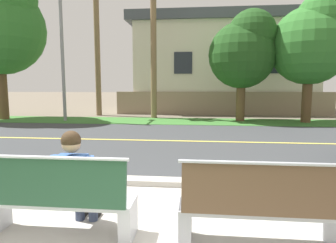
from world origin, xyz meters
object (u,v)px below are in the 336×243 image
at_px(streetlamp, 64,37).
at_px(shade_tree_left, 244,50).
at_px(bench_left, 57,200).
at_px(shade_tree_centre, 313,40).
at_px(bench_right, 262,209).
at_px(seated_person_blue, 76,177).

xyz_separation_m(streetlamp, shade_tree_left, (8.87, 0.56, -0.66)).
bearing_deg(bench_left, streetlamp, 114.57).
relative_size(bench_left, shade_tree_left, 0.33).
bearing_deg(shade_tree_left, bench_left, -108.14).
height_order(bench_left, streetlamp, streetlamp).
bearing_deg(shade_tree_centre, streetlamp, -178.67).
height_order(bench_right, shade_tree_centre, shade_tree_centre).
distance_m(seated_person_blue, streetlamp, 12.58).
xyz_separation_m(streetlamp, shade_tree_centre, (11.94, 0.28, -0.26)).
xyz_separation_m(bench_left, bench_right, (2.28, 0.00, 0.00)).
distance_m(bench_right, shade_tree_centre, 12.72).
height_order(shade_tree_left, shade_tree_centre, shade_tree_centre).
xyz_separation_m(bench_right, shade_tree_centre, (4.60, 11.35, 3.42)).
bearing_deg(streetlamp, shade_tree_centre, 1.33).
distance_m(streetlamp, shade_tree_centre, 11.95).
relative_size(seated_person_blue, shade_tree_left, 0.23).
xyz_separation_m(seated_person_blue, shade_tree_centre, (6.72, 11.18, 3.20)).
distance_m(bench_left, bench_right, 2.28).
xyz_separation_m(bench_right, streetlamp, (-7.34, 11.07, 3.69)).
bearing_deg(bench_right, bench_left, 180.00).
distance_m(bench_left, shade_tree_left, 12.61).
height_order(bench_right, streetlamp, streetlamp).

